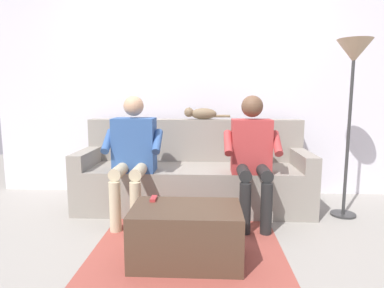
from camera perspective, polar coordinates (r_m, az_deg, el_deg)
ground_plane at (r=2.96m, az=-0.36°, el=-15.06°), size 8.00×8.00×0.00m
back_wall at (r=4.00m, az=0.63°, el=8.93°), size 4.82×0.06×2.44m
couch at (r=3.57m, az=0.29°, el=-5.61°), size 2.38×0.79×0.91m
coffee_table at (r=2.45m, az=-0.99°, el=-15.22°), size 0.77×0.49×0.40m
person_left_seated at (r=3.12m, az=10.28°, el=-1.29°), size 0.52×0.56×1.18m
person_right_seated at (r=3.19m, az=-10.09°, el=-1.07°), size 0.55×0.60×1.17m
cat_on_backrest at (r=3.72m, az=1.56°, el=5.27°), size 0.51×0.13×0.14m
remote_red at (r=2.54m, az=-6.61°, el=-9.30°), size 0.04×0.11×0.02m
floor_rug at (r=2.67m, az=-0.74°, el=-17.69°), size 1.45×1.89×0.01m
floor_lamp at (r=3.50m, az=25.96°, el=12.19°), size 0.32×0.32×1.69m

